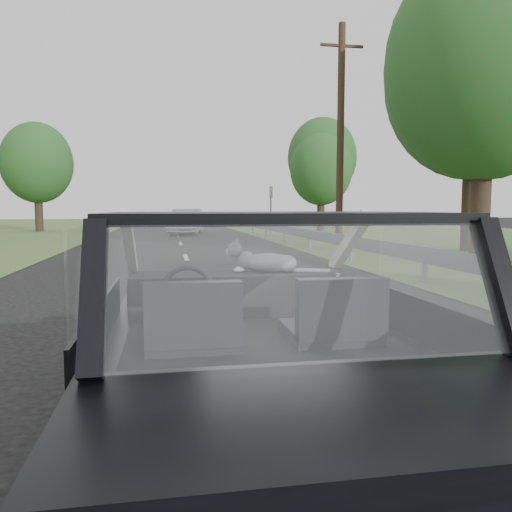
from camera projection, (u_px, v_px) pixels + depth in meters
name	position (u px, v px, depth m)	size (l,w,h in m)	color
ground	(256.00, 444.00, 3.11)	(140.00, 140.00, 0.00)	#29292A
subject_car	(256.00, 330.00, 3.04)	(1.80, 4.00, 1.45)	black
dashboard	(241.00, 293.00, 3.64)	(1.58, 0.45, 0.30)	black
driver_seat	(193.00, 318.00, 2.67)	(0.50, 0.72, 0.42)	black
passenger_seat	(335.00, 312.00, 2.81)	(0.50, 0.72, 0.42)	black
steering_wheel	(188.00, 291.00, 3.28)	(0.36, 0.36, 0.04)	black
cat	(268.00, 261.00, 3.64)	(0.54, 0.17, 0.24)	gray
guardrail	(347.00, 241.00, 13.61)	(0.05, 90.00, 0.32)	#8E98A7
other_car	(186.00, 222.00, 28.08)	(1.73, 4.38, 1.44)	silver
highway_sign	(271.00, 210.00, 28.83)	(0.11, 1.09, 2.73)	#0F6721
utility_pole	(340.00, 136.00, 19.73)	(0.28, 0.28, 8.64)	brown
tree_0	(485.00, 110.00, 13.59)	(5.45, 5.45, 8.25)	#225E21
tree_1	(473.00, 118.00, 16.78)	(5.93, 5.93, 8.99)	#225E21
tree_2	(321.00, 184.00, 32.59)	(4.06, 4.06, 6.15)	#225E21
tree_3	(322.00, 173.00, 42.91)	(5.91, 5.91, 8.96)	#225E21
tree_6	(38.00, 179.00, 31.38)	(4.39, 4.39, 6.65)	#225E21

